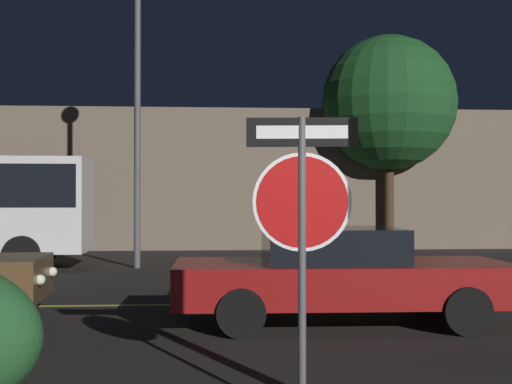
% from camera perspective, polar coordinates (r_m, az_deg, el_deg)
% --- Properties ---
extents(road_center_stripe, '(34.32, 0.12, 0.01)m').
position_cam_1_polar(road_center_stripe, '(11.45, -2.65, -8.95)').
color(road_center_stripe, gold).
rests_on(road_center_stripe, ground_plane).
extents(stop_sign, '(0.84, 0.11, 2.29)m').
position_cam_1_polar(stop_sign, '(5.37, 3.71, -1.04)').
color(stop_sign, '#4C4C51').
rests_on(stop_sign, ground_plane).
extents(passing_car_2, '(4.58, 2.08, 1.28)m').
position_cam_1_polar(passing_car_2, '(9.68, 6.71, -6.57)').
color(passing_car_2, maroon).
rests_on(passing_car_2, ground_plane).
extents(street_lamp, '(0.53, 0.53, 7.07)m').
position_cam_1_polar(street_lamp, '(17.86, -9.47, 9.88)').
color(street_lamp, '#4C4C51').
rests_on(street_lamp, ground_plane).
extents(tree_1, '(4.43, 4.43, 7.06)m').
position_cam_1_polar(tree_1, '(23.98, 10.58, 6.99)').
color(tree_1, '#422D1E').
rests_on(tree_1, ground_plane).
extents(building_backdrop, '(29.36, 3.79, 4.70)m').
position_cam_1_polar(building_backdrop, '(25.39, 0.82, 0.93)').
color(building_backdrop, '#6B5B4C').
rests_on(building_backdrop, ground_plane).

